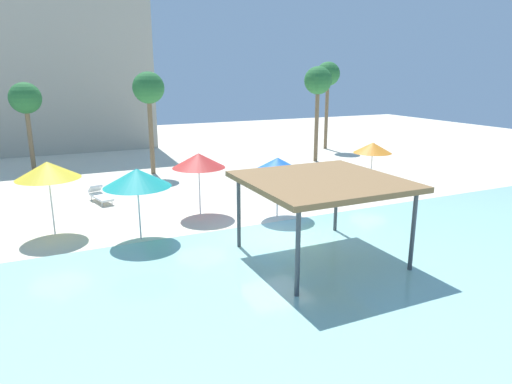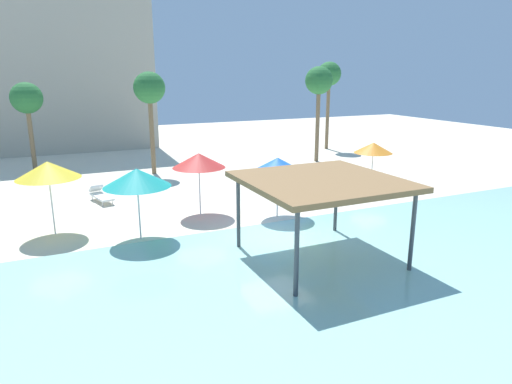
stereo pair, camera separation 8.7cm
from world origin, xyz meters
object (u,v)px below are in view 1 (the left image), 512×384
Objects in this scene: beach_umbrella_teal_1 at (137,178)px; beach_umbrella_blue_3 at (278,165)px; beach_umbrella_orange_2 at (373,148)px; palm_tree_1 at (318,83)px; palm_tree_0 at (149,90)px; lounge_chair_0 at (331,185)px; palm_tree_3 at (25,100)px; lounge_chair_1 at (100,195)px; shade_pavilion at (322,183)px; palm_tree_2 at (328,76)px; beach_umbrella_red_0 at (199,160)px; beach_umbrella_yellow_4 at (48,170)px.

beach_umbrella_blue_3 is at bearing 2.94° from beach_umbrella_teal_1.
beach_umbrella_orange_2 is 0.38× the size of palm_tree_1.
palm_tree_1 is (11.44, -0.81, 0.33)m from palm_tree_0.
lounge_chair_0 is at bearing -47.37° from palm_tree_0.
beach_umbrella_blue_3 is at bearing -71.13° from lounge_chair_0.
palm_tree_3 is at bearing 123.73° from beach_umbrella_blue_3.
palm_tree_1 is (15.26, 4.48, 5.12)m from lounge_chair_1.
beach_umbrella_blue_3 is 9.14m from lounge_chair_1.
beach_umbrella_teal_1 is at bearing 138.95° from shade_pavilion.
beach_umbrella_teal_1 is 12.12m from palm_tree_0.
palm_tree_2 is at bearing 56.05° from shade_pavilion.
beach_umbrella_teal_1 is at bearing -143.87° from palm_tree_1.
palm_tree_2 reaches higher than beach_umbrella_blue_3.
beach_umbrella_red_0 is 0.40× the size of palm_tree_2.
beach_umbrella_red_0 is 9.71m from palm_tree_0.
shade_pavilion is 10.37m from beach_umbrella_yellow_4.
beach_umbrella_teal_1 reaches higher than lounge_chair_0.
shade_pavilion is 1.76× the size of beach_umbrella_red_0.
beach_umbrella_orange_2 is at bearing -35.84° from palm_tree_3.
palm_tree_1 reaches higher than beach_umbrella_orange_2.
beach_umbrella_orange_2 is at bearing 11.83° from beach_umbrella_teal_1.
palm_tree_0 reaches higher than beach_umbrella_teal_1.
shade_pavilion reaches higher than beach_umbrella_red_0.
palm_tree_1 reaches higher than palm_tree_0.
palm_tree_0 is at bearing 104.95° from beach_umbrella_blue_3.
beach_umbrella_red_0 is 0.44× the size of palm_tree_0.
beach_umbrella_orange_2 is 8.60m from palm_tree_1.
beach_umbrella_teal_1 reaches higher than beach_umbrella_blue_3.
beach_umbrella_teal_1 is at bearing -168.17° from beach_umbrella_orange_2.
lounge_chair_1 is (-5.90, 10.59, -2.32)m from shade_pavilion.
beach_umbrella_red_0 is at bearing -143.32° from palm_tree_1.
beach_umbrella_red_0 is 3.45m from beach_umbrella_blue_3.
lounge_chair_0 is 0.30× the size of palm_tree_1.
lounge_chair_0 is at bearing 61.66° from lounge_chair_1.
beach_umbrella_yellow_4 is at bearing -153.82° from palm_tree_1.
lounge_chair_1 is 16.71m from palm_tree_1.
palm_tree_1 is (1.40, 7.84, 3.24)m from beach_umbrella_orange_2.
palm_tree_3 reaches higher than lounge_chair_1.
beach_umbrella_blue_3 is at bearing -161.02° from beach_umbrella_orange_2.
lounge_chair_0 is 15.07m from palm_tree_2.
palm_tree_2 reaches higher than beach_umbrella_orange_2.
palm_tree_2 is 1.25× the size of palm_tree_3.
lounge_chair_0 is at bearing 30.63° from beach_umbrella_blue_3.
palm_tree_0 is (3.82, 5.29, 4.79)m from lounge_chair_1.
palm_tree_1 is (8.48, 10.28, 3.14)m from beach_umbrella_blue_3.
beach_umbrella_teal_1 is 3.58m from beach_umbrella_yellow_4.
beach_umbrella_yellow_4 reaches higher than beach_umbrella_teal_1.
beach_umbrella_red_0 is 14.59m from palm_tree_1.
beach_umbrella_yellow_4 is 19.68m from palm_tree_1.
beach_umbrella_red_0 reaches higher than beach_umbrella_teal_1.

